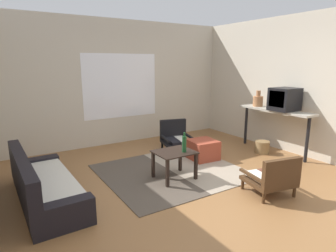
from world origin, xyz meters
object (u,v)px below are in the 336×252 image
Objects in this scene: couch at (42,187)px; glass_bottle at (184,144)px; console_shelf at (275,115)px; clay_vase at (258,100)px; ottoman_orange at (203,150)px; armchair_by_window at (176,137)px; crt_television at (284,99)px; wicker_basket at (262,147)px; coffee_table at (174,157)px; armchair_striped_foreground at (272,177)px.

couch is 2.06m from glass_bottle.
console_shelf is 0.50m from clay_vase.
clay_vase reaches higher than ottoman_orange.
crt_television reaches higher than armchair_by_window.
ottoman_orange is 1.10m from glass_bottle.
console_shelf is 5.58× the size of wicker_basket.
clay_vase reaches higher than glass_bottle.
console_shelf is (2.46, 0.09, 0.42)m from coffee_table.
coffee_table is 1.09m from ottoman_orange.
wicker_basket is at bearing -121.47° from clay_vase.
armchair_striped_foreground is at bearing -133.50° from clay_vase.
console_shelf is at bearing 37.99° from armchair_striped_foreground.
armchair_striped_foreground is at bearing -90.50° from armchair_by_window.
ottoman_orange is 0.31× the size of console_shelf.
couch is at bearing 174.71° from crt_television.
ottoman_orange is 1.57× the size of glass_bottle.
coffee_table is at bearing 124.67° from armchair_striped_foreground.
crt_television is 1.48× the size of clay_vase.
crt_television reaches higher than clay_vase.
armchair_by_window is 1.91m from clay_vase.
console_shelf reaches higher than coffee_table.
console_shelf is (1.61, -1.15, 0.50)m from armchair_by_window.
clay_vase is at bearing 1.85° from ottoman_orange.
glass_bottle is (0.11, -0.10, 0.23)m from coffee_table.
armchair_striped_foreground is at bearing -142.01° from console_shelf.
clay_vase is at bearing 15.14° from glass_bottle.
console_shelf is at bearing -12.93° from wicker_basket.
glass_bottle reaches higher than armchair_striped_foreground.
glass_bottle is at bearing -164.86° from clay_vase.
clay_vase is 1.06× the size of glass_bottle.
wicker_basket is (-0.24, -0.39, -0.89)m from clay_vase.
glass_bottle is (-0.71, 1.09, 0.32)m from armchair_striped_foreground.
glass_bottle is at bearing -11.34° from couch.
console_shelf is (1.63, 1.28, 0.51)m from armchair_striped_foreground.
couch is at bearing 177.21° from console_shelf.
couch is 3.86× the size of ottoman_orange.
clay_vase is at bearing 58.53° from wicker_basket.
couch is 4.44m from crt_television.
couch is 2.74× the size of armchair_striped_foreground.
clay_vase reaches higher than wicker_basket.
console_shelf reaches higher than armchair_striped_foreground.
console_shelf is at bearing 2.01° from coffee_table.
ottoman_orange is at bearing -178.15° from clay_vase.
coffee_table is 0.38× the size of console_shelf.
couch is 6.08× the size of glass_bottle.
armchair_striped_foreground is 2.49m from clay_vase.
wicker_basket is at bearing 167.07° from console_shelf.
clay_vase is at bearing 12.22° from coffee_table.
ottoman_orange is 1.00× the size of crt_television.
glass_bottle is at bearing -175.41° from console_shelf.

